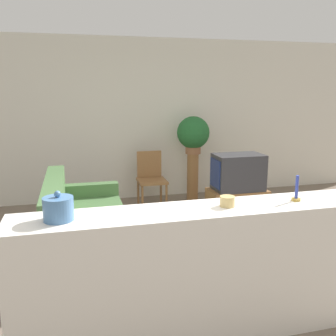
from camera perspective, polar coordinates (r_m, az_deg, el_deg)
name	(u,v)px	position (r m, az deg, el deg)	size (l,w,h in m)	color
ground_plane	(188,302)	(3.56, 3.08, -19.74)	(14.00, 14.00, 0.00)	#756656
wall_back	(128,120)	(6.40, -6.05, 7.26)	(9.00, 0.06, 2.70)	silver
couch	(84,230)	(4.38, -12.73, -9.14)	(0.89, 1.75, 0.89)	#476B3D
tv_stand	(237,204)	(5.57, 10.46, -5.43)	(0.83, 0.46, 0.44)	olive
television	(238,172)	(5.45, 10.59, -0.62)	(0.71, 0.44, 0.52)	#333338
wooden_chair	(151,176)	(5.97, -2.63, -1.29)	(0.44, 0.44, 0.89)	olive
plant_stand	(193,177)	(6.33, 3.77, -1.41)	(0.19, 0.19, 0.81)	olive
potted_plant	(193,133)	(6.20, 3.87, 5.28)	(0.54, 0.54, 0.62)	#8E5B3D
foreground_counter	(205,272)	(2.96, 5.69, -15.46)	(2.82, 0.44, 1.02)	white
decorative_bowl	(58,209)	(2.59, -16.37, -5.95)	(0.20, 0.20, 0.20)	#4C7AAD
candle_jar	(227,201)	(2.81, 9.03, -5.03)	(0.11, 0.11, 0.08)	tan
candlestick	(296,193)	(3.08, 18.98, -3.62)	(0.07, 0.07, 0.20)	#B7933D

